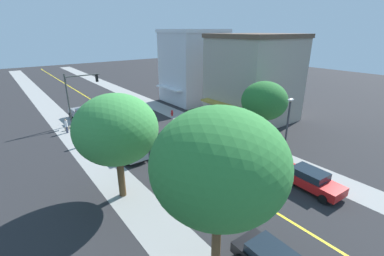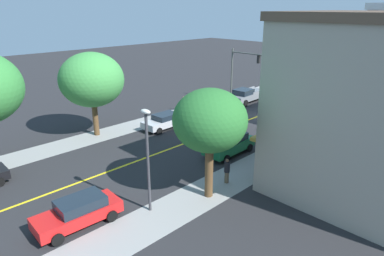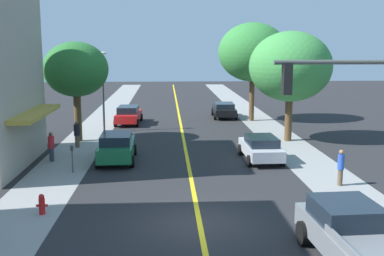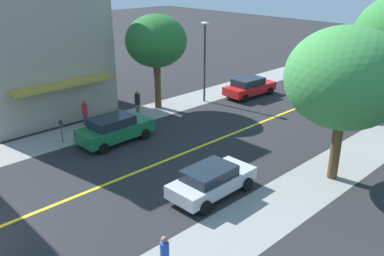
% 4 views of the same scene
% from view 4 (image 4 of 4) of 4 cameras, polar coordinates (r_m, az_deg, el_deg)
% --- Properties ---
extents(brick_apartment_block, '(11.15, 8.91, 10.86)m').
position_cam_4_polar(brick_apartment_block, '(31.81, -22.48, 11.95)').
color(brick_apartment_block, '#A39989').
rests_on(brick_apartment_block, ground).
extents(street_tree_left_near, '(5.59, 5.59, 7.49)m').
position_cam_4_polar(street_tree_left_near, '(20.19, 20.46, 6.45)').
color(street_tree_left_near, brown).
rests_on(street_tree_left_near, ground).
extents(street_tree_right_corner, '(4.36, 4.36, 6.79)m').
position_cam_4_polar(street_tree_right_corner, '(29.75, -4.97, 11.84)').
color(street_tree_right_corner, brown).
rests_on(street_tree_right_corner, ground).
extents(parking_meter, '(0.12, 0.18, 1.43)m').
position_cam_4_polar(parking_meter, '(25.53, -17.62, -0.02)').
color(parking_meter, '#4C4C51').
rests_on(parking_meter, ground).
extents(street_lamp, '(0.70, 0.36, 6.06)m').
position_cam_4_polar(street_lamp, '(31.36, 1.77, 10.34)').
color(street_lamp, '#38383D').
rests_on(street_lamp, ground).
extents(red_sedan_left_curb, '(2.20, 4.61, 1.52)m').
position_cam_4_polar(red_sedan_left_curb, '(33.63, 7.93, 5.68)').
color(red_sedan_left_curb, red).
rests_on(red_sedan_left_curb, ground).
extents(black_sedan_right_curb, '(2.15, 4.36, 1.36)m').
position_cam_4_polar(black_sedan_right_curb, '(32.12, 23.27, 3.22)').
color(black_sedan_right_curb, black).
rests_on(black_sedan_right_curb, ground).
extents(green_sedan_left_curb, '(2.17, 4.56, 1.62)m').
position_cam_4_polar(green_sedan_left_curb, '(24.94, -10.64, -0.10)').
color(green_sedan_left_curb, '#196638').
rests_on(green_sedan_left_curb, ground).
extents(silver_sedan_right_curb, '(2.11, 4.37, 1.43)m').
position_cam_4_polar(silver_sedan_right_curb, '(19.02, 2.72, -7.19)').
color(silver_sedan_right_curb, '#B7BABF').
rests_on(silver_sedan_right_curb, ground).
extents(pedestrian_black_shirt, '(0.38, 0.38, 1.73)m').
position_cam_4_polar(pedestrian_black_shirt, '(29.25, -7.55, 3.51)').
color(pedestrian_black_shirt, brown).
rests_on(pedestrian_black_shirt, ground).
extents(pedestrian_red_shirt, '(0.35, 0.35, 1.68)m').
position_cam_4_polar(pedestrian_red_shirt, '(28.01, -14.58, 2.10)').
color(pedestrian_red_shirt, '#33384C').
rests_on(pedestrian_red_shirt, ground).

